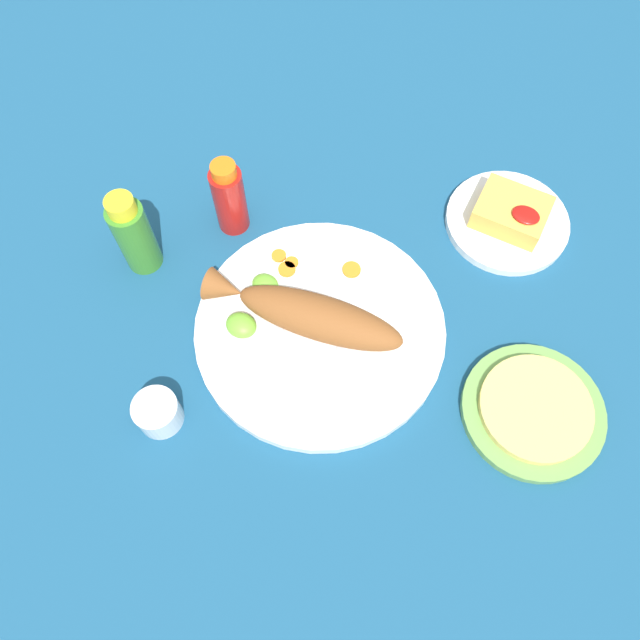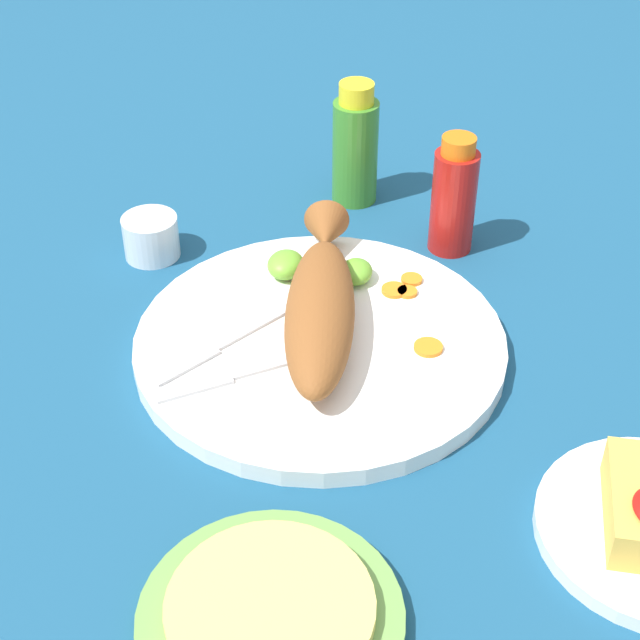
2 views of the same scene
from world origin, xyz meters
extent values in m
plane|color=navy|center=(0.00, 0.00, 0.00)|extent=(4.00, 4.00, 0.00)
cylinder|color=white|center=(0.00, 0.00, 0.01)|extent=(0.35, 0.35, 0.02)
ellipsoid|color=brown|center=(0.00, 0.00, 0.04)|extent=(0.24, 0.10, 0.05)
cone|color=brown|center=(-0.14, -0.02, 0.04)|extent=(0.06, 0.06, 0.05)
cube|color=silver|center=(0.04, -0.02, 0.02)|extent=(0.07, 0.10, 0.00)
cube|color=silver|center=(0.09, -0.10, 0.02)|extent=(0.05, 0.07, 0.00)
cube|color=silver|center=(-0.01, -0.06, 0.02)|extent=(0.10, 0.08, 0.00)
cube|color=silver|center=(0.06, -0.11, 0.02)|extent=(0.07, 0.06, 0.00)
cylinder|color=orange|center=(0.00, 0.10, 0.02)|extent=(0.03, 0.03, 0.00)
cylinder|color=orange|center=(-0.11, 0.08, 0.02)|extent=(0.02, 0.02, 0.00)
cylinder|color=orange|center=(-0.08, 0.07, 0.02)|extent=(0.02, 0.02, 0.00)
cylinder|color=orange|center=(-0.08, 0.06, 0.02)|extent=(0.03, 0.03, 0.00)
ellipsoid|color=#6BB233|center=(-0.10, 0.02, 0.03)|extent=(0.04, 0.03, 0.02)
ellipsoid|color=#6BB233|center=(-0.10, -0.05, 0.03)|extent=(0.04, 0.04, 0.02)
cylinder|color=#B21914|center=(-0.20, 0.11, 0.06)|extent=(0.05, 0.05, 0.11)
cylinder|color=orange|center=(-0.20, 0.11, 0.12)|extent=(0.04, 0.04, 0.02)
cylinder|color=#3D8428|center=(-0.29, -0.01, 0.06)|extent=(0.05, 0.05, 0.12)
cylinder|color=yellow|center=(-0.29, -0.01, 0.13)|extent=(0.04, 0.04, 0.02)
cylinder|color=silver|center=(-0.13, -0.21, 0.02)|extent=(0.06, 0.06, 0.05)
cylinder|color=white|center=(-0.13, -0.21, 0.01)|extent=(0.05, 0.05, 0.02)
cylinder|color=#6B9E4C|center=(0.31, 0.02, 0.01)|extent=(0.19, 0.19, 0.01)
cylinder|color=#E0C666|center=(0.31, 0.02, 0.02)|extent=(0.15, 0.15, 0.01)
camera|label=1|loc=(0.17, -0.34, 0.80)|focal=35.00mm
camera|label=2|loc=(0.71, 0.13, 0.60)|focal=55.00mm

